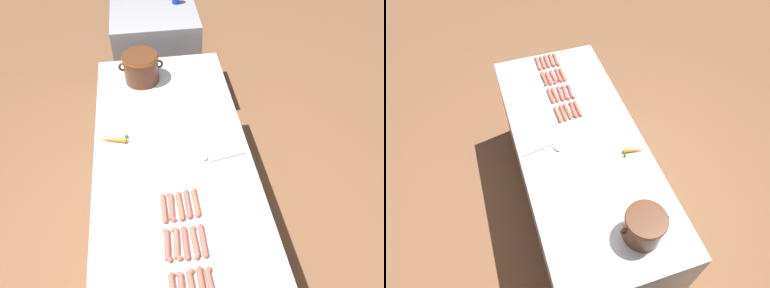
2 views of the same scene
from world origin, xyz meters
The scene contains 19 objects.
ground_plane centered at (0.00, 0.00, 0.00)m, with size 20.00×20.00×0.00m, color brown.
griddle_counter centered at (0.00, 0.00, 0.44)m, with size 0.87×2.06×0.89m.
back_cabinet centered at (0.01, 1.57, 0.49)m, with size 0.72×0.65×0.98m, color #A0A0A4.
hot_dog_2 centered at (-0.08, -0.49, 0.90)m, with size 0.03×0.17×0.03m.
hot_dog_3 centered at (-0.08, -0.29, 0.90)m, with size 0.03×0.17×0.03m.
hot_dog_6 centered at (-0.04, -0.49, 0.90)m, with size 0.04×0.17×0.03m.
hot_dog_7 centered at (-0.04, -0.29, 0.90)m, with size 0.03×0.17×0.03m.
hot_dog_9 centered at (0.00, -0.69, 0.90)m, with size 0.04×0.17×0.03m.
hot_dog_10 centered at (0.00, -0.49, 0.90)m, with size 0.03×0.17×0.03m.
hot_dog_11 centered at (0.00, -0.29, 0.90)m, with size 0.03×0.17×0.03m.
hot_dog_13 centered at (0.04, -0.69, 0.90)m, with size 0.03×0.17×0.03m.
hot_dog_14 centered at (0.04, -0.49, 0.90)m, with size 0.03×0.17×0.03m.
hot_dog_15 centered at (0.04, -0.29, 0.90)m, with size 0.03×0.17×0.03m.
hot_dog_17 centered at (0.08, -0.70, 0.90)m, with size 0.04×0.17×0.03m.
hot_dog_18 centered at (0.08, -0.49, 0.90)m, with size 0.03×0.17×0.03m.
hot_dog_19 centered at (0.08, -0.28, 0.90)m, with size 0.03×0.17×0.03m.
bean_pot centered at (-0.13, 0.76, 1.00)m, with size 0.30×0.24×0.20m.
serving_spoon centered at (0.21, 0.01, 0.90)m, with size 0.27×0.09×0.02m.
carrot centered at (-0.33, 0.21, 0.90)m, with size 0.18×0.07×0.03m.
Camera 1 is at (-0.08, -1.24, 2.37)m, focal length 33.16 mm.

